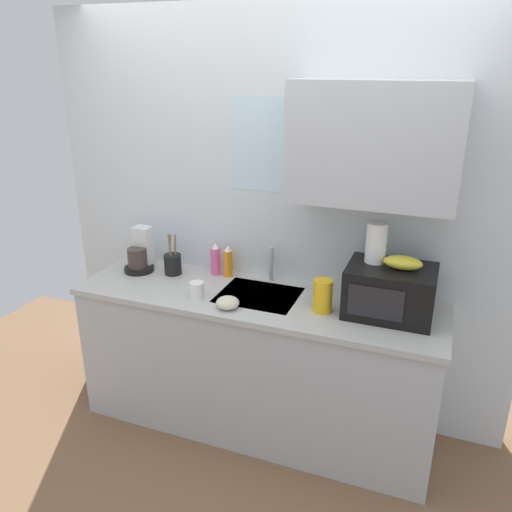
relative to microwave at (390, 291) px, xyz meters
name	(u,v)px	position (x,y,z in m)	size (l,w,h in m)	color
kitchen_wall_assembly	(292,209)	(-0.64, 0.26, 0.32)	(2.93, 0.42, 2.50)	silver
counter_unit	(256,361)	(-0.75, -0.05, -0.58)	(2.16, 0.63, 0.90)	#B2B7BC
sink_faucet	(271,264)	(-0.74, 0.19, -0.02)	(0.03, 0.03, 0.22)	#B2B5BA
microwave	(390,291)	(0.00, 0.00, 0.00)	(0.46, 0.35, 0.27)	black
banana_bunch	(403,263)	(0.05, 0.00, 0.17)	(0.20, 0.11, 0.07)	gold
paper_towel_roll	(376,243)	(-0.10, 0.05, 0.24)	(0.11, 0.11, 0.22)	white
coffee_maker	(141,255)	(-1.59, 0.06, -0.03)	(0.19, 0.21, 0.28)	black
dish_soap_bottle_orange	(228,262)	(-1.02, 0.17, -0.04)	(0.06, 0.06, 0.20)	orange
dish_soap_bottle_pink	(216,260)	(-1.11, 0.17, -0.04)	(0.06, 0.06, 0.21)	#E55999
cereal_canister	(323,296)	(-0.34, -0.10, -0.04)	(0.10, 0.10, 0.18)	gold
mug_white	(197,290)	(-1.06, -0.19, -0.09)	(0.08, 0.08, 0.10)	white
utensil_crock	(173,264)	(-1.36, 0.07, -0.06)	(0.11, 0.11, 0.28)	black
small_bowl	(228,303)	(-0.84, -0.25, -0.10)	(0.13, 0.13, 0.07)	beige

